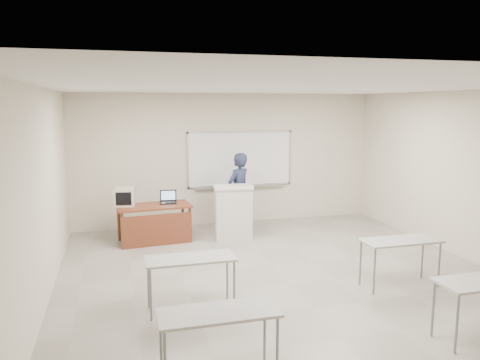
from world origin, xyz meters
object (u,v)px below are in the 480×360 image
object	(u,v)px
laptop	(168,200)
presenter	(239,192)
mouse	(163,203)
whiteboard	(240,160)
keyboard	(241,186)
crt_monitor	(125,197)
instructor_desk	(154,216)
podium	(233,212)

from	to	relation	value
laptop	presenter	size ratio (longest dim) A/B	0.20
laptop	mouse	distance (m)	0.15
whiteboard	laptop	world-z (taller)	whiteboard
whiteboard	keyboard	world-z (taller)	whiteboard
crt_monitor	presenter	distance (m)	2.43
laptop	presenter	xyz separation A→B (m)	(1.56, 0.21, 0.05)
crt_monitor	keyboard	bearing A→B (deg)	-2.17
keyboard	presenter	distance (m)	0.71
instructor_desk	laptop	xyz separation A→B (m)	(0.30, 0.27, 0.26)
instructor_desk	whiteboard	bearing A→B (deg)	24.43
laptop	presenter	bearing A→B (deg)	15.29
laptop	crt_monitor	bearing A→B (deg)	-170.26
instructor_desk	laptop	size ratio (longest dim) A/B	4.31
keyboard	podium	bearing A→B (deg)	149.47
podium	crt_monitor	distance (m)	2.20
instructor_desk	keyboard	world-z (taller)	keyboard
podium	keyboard	world-z (taller)	keyboard
crt_monitor	keyboard	world-z (taller)	keyboard
instructor_desk	presenter	bearing A→B (deg)	8.93
mouse	keyboard	xyz separation A→B (m)	(1.55, -0.34, 0.34)
podium	laptop	distance (m)	1.36
crt_monitor	laptop	xyz separation A→B (m)	(0.85, 0.03, -0.12)
podium	presenter	world-z (taller)	presenter
presenter	whiteboard	bearing A→B (deg)	-143.34
instructor_desk	laptop	bearing A→B (deg)	36.07
instructor_desk	laptop	world-z (taller)	laptop
mouse	keyboard	world-z (taller)	keyboard
laptop	keyboard	size ratio (longest dim) A/B	0.68
instructor_desk	podium	bearing A→B (deg)	-7.44
crt_monitor	laptop	world-z (taller)	crt_monitor
podium	laptop	world-z (taller)	podium
whiteboard	keyboard	distance (m)	1.47
instructor_desk	keyboard	xyz separation A→B (m)	(1.75, -0.18, 0.56)
laptop	whiteboard	bearing A→B (deg)	35.21
presenter	keyboard	bearing A→B (deg)	44.76
whiteboard	instructor_desk	bearing A→B (deg)	-150.15
crt_monitor	presenter	bearing A→B (deg)	13.70
laptop	mouse	world-z (taller)	laptop
mouse	whiteboard	bearing A→B (deg)	11.10
whiteboard	crt_monitor	xyz separation A→B (m)	(-2.65, -0.97, -0.55)
whiteboard	keyboard	size ratio (longest dim) A/B	4.99
instructor_desk	podium	xyz separation A→B (m)	(1.60, -0.06, 0.00)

